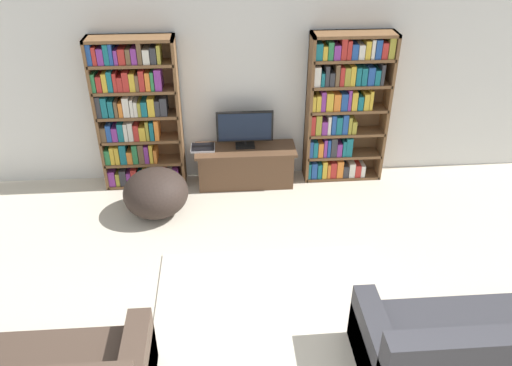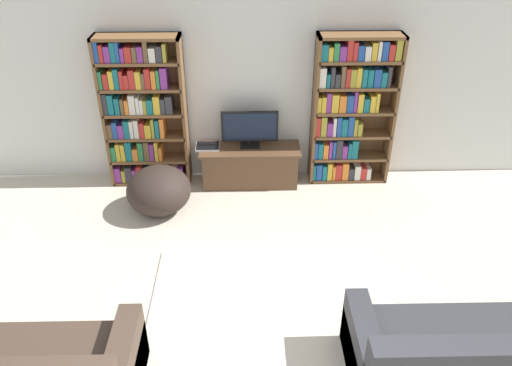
{
  "view_description": "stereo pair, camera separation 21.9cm",
  "coord_description": "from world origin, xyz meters",
  "px_view_note": "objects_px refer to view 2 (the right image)",
  "views": [
    {
      "loc": [
        -0.34,
        -1.61,
        3.38
      ],
      "look_at": [
        -0.02,
        2.78,
        0.7
      ],
      "focal_mm": 35.0,
      "sensor_mm": 36.0,
      "label": 1
    },
    {
      "loc": [
        -0.12,
        -1.62,
        3.38
      ],
      "look_at": [
        -0.02,
        2.78,
        0.7
      ],
      "focal_mm": 35.0,
      "sensor_mm": 36.0,
      "label": 2
    }
  ],
  "objects_px": {
    "television": "(250,128)",
    "beanbag_ottoman": "(159,190)",
    "bookshelf_right": "(349,109)",
    "couch_right_sofa": "(479,362)",
    "laptop": "(208,147)",
    "bookshelf_left": "(142,113)",
    "tv_stand": "(250,165)"
  },
  "relations": [
    {
      "from": "television",
      "to": "beanbag_ottoman",
      "type": "height_order",
      "value": "television"
    },
    {
      "from": "bookshelf_right",
      "to": "couch_right_sofa",
      "type": "distance_m",
      "value": 3.31
    },
    {
      "from": "television",
      "to": "beanbag_ottoman",
      "type": "bearing_deg",
      "value": -148.31
    },
    {
      "from": "couch_right_sofa",
      "to": "beanbag_ottoman",
      "type": "xyz_separation_m",
      "value": [
        -2.77,
        2.48,
        0.01
      ]
    },
    {
      "from": "bookshelf_right",
      "to": "laptop",
      "type": "bearing_deg",
      "value": -177.68
    },
    {
      "from": "bookshelf_left",
      "to": "beanbag_ottoman",
      "type": "xyz_separation_m",
      "value": [
        0.24,
        -0.71,
        -0.66
      ]
    },
    {
      "from": "tv_stand",
      "to": "laptop",
      "type": "distance_m",
      "value": 0.59
    },
    {
      "from": "television",
      "to": "laptop",
      "type": "bearing_deg",
      "value": -177.96
    },
    {
      "from": "laptop",
      "to": "television",
      "type": "bearing_deg",
      "value": 2.04
    },
    {
      "from": "television",
      "to": "couch_right_sofa",
      "type": "xyz_separation_m",
      "value": [
        1.69,
        -3.14,
        -0.48
      ]
    },
    {
      "from": "laptop",
      "to": "beanbag_ottoman",
      "type": "relative_size",
      "value": 0.4
    },
    {
      "from": "bookshelf_right",
      "to": "couch_right_sofa",
      "type": "height_order",
      "value": "bookshelf_right"
    },
    {
      "from": "laptop",
      "to": "couch_right_sofa",
      "type": "xyz_separation_m",
      "value": [
        2.22,
        -3.13,
        -0.24
      ]
    },
    {
      "from": "bookshelf_left",
      "to": "laptop",
      "type": "distance_m",
      "value": 0.9
    },
    {
      "from": "bookshelf_left",
      "to": "bookshelf_right",
      "type": "bearing_deg",
      "value": 0.02
    },
    {
      "from": "bookshelf_right",
      "to": "tv_stand",
      "type": "xyz_separation_m",
      "value": [
        -1.23,
        -0.1,
        -0.72
      ]
    },
    {
      "from": "bookshelf_left",
      "to": "couch_right_sofa",
      "type": "bearing_deg",
      "value": -46.74
    },
    {
      "from": "bookshelf_left",
      "to": "laptop",
      "type": "bearing_deg",
      "value": -5.13
    },
    {
      "from": "bookshelf_right",
      "to": "television",
      "type": "height_order",
      "value": "bookshelf_right"
    },
    {
      "from": "bookshelf_left",
      "to": "beanbag_ottoman",
      "type": "relative_size",
      "value": 2.52
    },
    {
      "from": "tv_stand",
      "to": "laptop",
      "type": "relative_size",
      "value": 4.27
    },
    {
      "from": "bookshelf_left",
      "to": "tv_stand",
      "type": "relative_size",
      "value": 1.5
    },
    {
      "from": "tv_stand",
      "to": "beanbag_ottoman",
      "type": "distance_m",
      "value": 1.24
    },
    {
      "from": "laptop",
      "to": "couch_right_sofa",
      "type": "bearing_deg",
      "value": -54.59
    },
    {
      "from": "television",
      "to": "couch_right_sofa",
      "type": "relative_size",
      "value": 0.37
    },
    {
      "from": "couch_right_sofa",
      "to": "beanbag_ottoman",
      "type": "relative_size",
      "value": 2.54
    },
    {
      "from": "bookshelf_right",
      "to": "couch_right_sofa",
      "type": "xyz_separation_m",
      "value": [
        0.47,
        -3.2,
        -0.7
      ]
    },
    {
      "from": "tv_stand",
      "to": "couch_right_sofa",
      "type": "relative_size",
      "value": 0.66
    },
    {
      "from": "bookshelf_right",
      "to": "television",
      "type": "distance_m",
      "value": 1.25
    },
    {
      "from": "bookshelf_right",
      "to": "couch_right_sofa",
      "type": "bearing_deg",
      "value": -81.7
    },
    {
      "from": "couch_right_sofa",
      "to": "laptop",
      "type": "bearing_deg",
      "value": 125.41
    },
    {
      "from": "television",
      "to": "laptop",
      "type": "height_order",
      "value": "television"
    }
  ]
}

